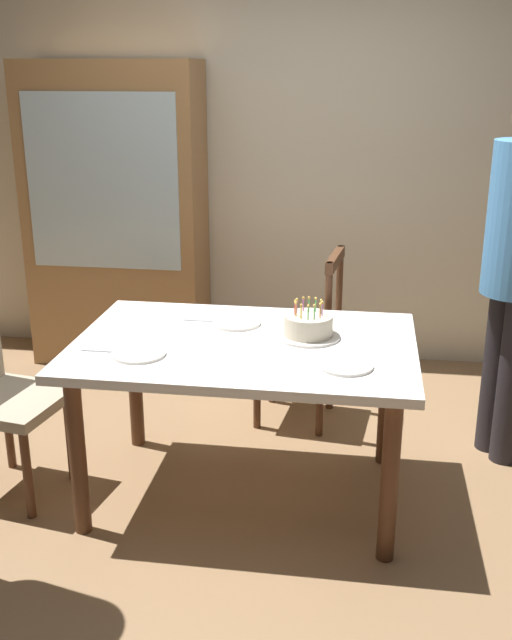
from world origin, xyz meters
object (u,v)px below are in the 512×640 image
dining_table (245,362)px  plate_near_celebrant (139,354)px  plate_far_side (237,323)px  birthday_cake (308,327)px  chair_spindle_back (301,341)px  plate_near_guest (345,365)px  china_cabinet (117,217)px

dining_table → plate_near_celebrant: 0.47m
plate_far_side → dining_table: bearing=-71.7°
dining_table → plate_far_side: size_ratio=6.61×
birthday_cake → chair_spindle_back: chair_spindle_back is taller
plate_far_side → chair_spindle_back: bearing=67.1°
birthday_cake → chair_spindle_back: size_ratio=0.29×
dining_table → plate_near_celebrant: plate_near_celebrant is taller
plate_near_celebrant → plate_near_guest: bearing=0.0°
plate_near_guest → chair_spindle_back: size_ratio=0.23×
birthday_cake → plate_near_guest: size_ratio=1.27×
dining_table → plate_near_guest: size_ratio=6.61×
plate_near_guest → chair_spindle_back: chair_spindle_back is taller
dining_table → chair_spindle_back: chair_spindle_back is taller
dining_table → birthday_cake: bearing=19.4°
plate_near_celebrant → china_cabinet: (-0.68, 1.78, 0.20)m
plate_far_side → plate_near_guest: 0.67m
chair_spindle_back → dining_table: bearing=-102.3°
plate_near_celebrant → birthday_cake: bearing=25.2°
plate_far_side → chair_spindle_back: 0.70m
birthday_cake → dining_table: bearing=-160.6°
plate_far_side → chair_spindle_back: chair_spindle_back is taller
birthday_cake → plate_near_guest: (0.17, -0.31, -0.04)m
chair_spindle_back → china_cabinet: china_cabinet is taller
birthday_cake → chair_spindle_back: bearing=97.2°
plate_far_side → china_cabinet: (-1.01, 1.34, 0.20)m
birthday_cake → plate_near_celebrant: birthday_cake is taller
plate_near_guest → chair_spindle_back: 1.10m
birthday_cake → plate_far_side: bearing=159.4°
dining_table → china_cabinet: bearing=124.7°
birthday_cake → china_cabinet: size_ratio=0.15×
plate_far_side → china_cabinet: size_ratio=0.12×
plate_near_celebrant → plate_far_side: 0.55m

